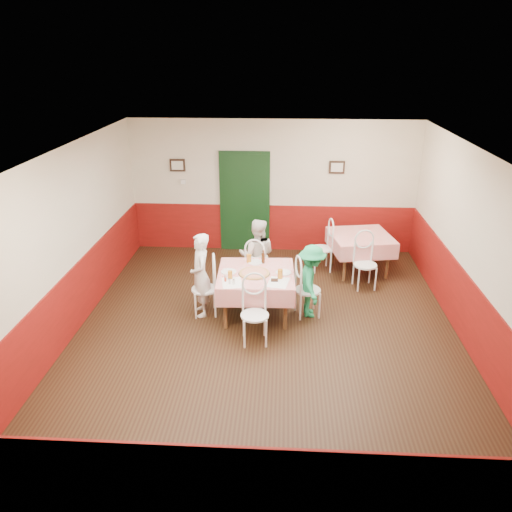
# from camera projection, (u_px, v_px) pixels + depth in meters

# --- Properties ---
(floor) EXTENTS (7.00, 7.00, 0.00)m
(floor) POSITION_uv_depth(u_px,v_px,m) (266.00, 332.00, 7.81)
(floor) COLOR black
(floor) RESTS_ON ground
(ceiling) EXTENTS (7.00, 7.00, 0.00)m
(ceiling) POSITION_uv_depth(u_px,v_px,m) (268.00, 153.00, 6.73)
(ceiling) COLOR white
(ceiling) RESTS_ON back_wall
(back_wall) EXTENTS (6.00, 0.10, 2.80)m
(back_wall) POSITION_uv_depth(u_px,v_px,m) (273.00, 187.00, 10.49)
(back_wall) COLOR beige
(back_wall) RESTS_ON ground
(front_wall) EXTENTS (6.00, 0.10, 2.80)m
(front_wall) POSITION_uv_depth(u_px,v_px,m) (251.00, 411.00, 4.05)
(front_wall) COLOR beige
(front_wall) RESTS_ON ground
(left_wall) EXTENTS (0.10, 7.00, 2.80)m
(left_wall) POSITION_uv_depth(u_px,v_px,m) (66.00, 245.00, 7.43)
(left_wall) COLOR beige
(left_wall) RESTS_ON ground
(right_wall) EXTENTS (0.10, 7.00, 2.80)m
(right_wall) POSITION_uv_depth(u_px,v_px,m) (477.00, 254.00, 7.11)
(right_wall) COLOR beige
(right_wall) RESTS_ON ground
(wainscot_back) EXTENTS (6.00, 0.03, 1.00)m
(wainscot_back) POSITION_uv_depth(u_px,v_px,m) (273.00, 228.00, 10.83)
(wainscot_back) COLOR maroon
(wainscot_back) RESTS_ON ground
(wainscot_front) EXTENTS (6.00, 0.03, 1.00)m
(wainscot_front) POSITION_uv_depth(u_px,v_px,m) (251.00, 491.00, 4.41)
(wainscot_front) COLOR maroon
(wainscot_front) RESTS_ON ground
(wainscot_left) EXTENTS (0.03, 7.00, 1.00)m
(wainscot_left) POSITION_uv_depth(u_px,v_px,m) (76.00, 299.00, 7.78)
(wainscot_left) COLOR maroon
(wainscot_left) RESTS_ON ground
(wainscot_right) EXTENTS (0.03, 7.00, 1.00)m
(wainscot_right) POSITION_uv_depth(u_px,v_px,m) (466.00, 309.00, 7.46)
(wainscot_right) COLOR maroon
(wainscot_right) RESTS_ON ground
(door) EXTENTS (0.96, 0.06, 2.10)m
(door) POSITION_uv_depth(u_px,v_px,m) (245.00, 203.00, 10.61)
(door) COLOR black
(door) RESTS_ON ground
(picture_left) EXTENTS (0.32, 0.03, 0.26)m
(picture_left) POSITION_uv_depth(u_px,v_px,m) (177.00, 165.00, 10.38)
(picture_left) COLOR black
(picture_left) RESTS_ON back_wall
(picture_right) EXTENTS (0.32, 0.03, 0.26)m
(picture_right) POSITION_uv_depth(u_px,v_px,m) (337.00, 167.00, 10.20)
(picture_right) COLOR black
(picture_right) RESTS_ON back_wall
(thermostat) EXTENTS (0.10, 0.03, 0.10)m
(thermostat) POSITION_uv_depth(u_px,v_px,m) (183.00, 182.00, 10.51)
(thermostat) COLOR white
(thermostat) RESTS_ON back_wall
(main_table) EXTENTS (1.26, 1.26, 0.77)m
(main_table) POSITION_uv_depth(u_px,v_px,m) (256.00, 294.00, 8.20)
(main_table) COLOR red
(main_table) RESTS_ON ground
(second_table) EXTENTS (1.30, 1.30, 0.77)m
(second_table) POSITION_uv_depth(u_px,v_px,m) (359.00, 253.00, 9.82)
(second_table) COLOR red
(second_table) RESTS_ON ground
(chair_left) EXTENTS (0.50, 0.50, 0.90)m
(chair_left) POSITION_uv_depth(u_px,v_px,m) (204.00, 289.00, 8.19)
(chair_left) COLOR white
(chair_left) RESTS_ON ground
(chair_right) EXTENTS (0.51, 0.51, 0.90)m
(chair_right) POSITION_uv_depth(u_px,v_px,m) (308.00, 290.00, 8.16)
(chair_right) COLOR white
(chair_right) RESTS_ON ground
(chair_far) EXTENTS (0.49, 0.49, 0.90)m
(chair_far) POSITION_uv_depth(u_px,v_px,m) (257.00, 268.00, 8.96)
(chair_far) COLOR white
(chair_far) RESTS_ON ground
(chair_near) EXTENTS (0.46, 0.46, 0.90)m
(chair_near) POSITION_uv_depth(u_px,v_px,m) (255.00, 315.00, 7.39)
(chair_near) COLOR white
(chair_near) RESTS_ON ground
(chair_second_a) EXTENTS (0.49, 0.49, 0.90)m
(chair_second_a) POSITION_uv_depth(u_px,v_px,m) (321.00, 249.00, 9.83)
(chair_second_a) COLOR white
(chair_second_a) RESTS_ON ground
(chair_second_b) EXTENTS (0.49, 0.49, 0.90)m
(chair_second_b) POSITION_uv_depth(u_px,v_px,m) (365.00, 265.00, 9.10)
(chair_second_b) COLOR white
(chair_second_b) RESTS_ON ground
(pizza) EXTENTS (0.50, 0.50, 0.03)m
(pizza) POSITION_uv_depth(u_px,v_px,m) (254.00, 273.00, 8.00)
(pizza) COLOR #B74723
(pizza) RESTS_ON main_table
(plate_left) EXTENTS (0.26, 0.26, 0.01)m
(plate_left) POSITION_uv_depth(u_px,v_px,m) (229.00, 272.00, 8.07)
(plate_left) COLOR white
(plate_left) RESTS_ON main_table
(plate_right) EXTENTS (0.26, 0.26, 0.01)m
(plate_right) POSITION_uv_depth(u_px,v_px,m) (283.00, 272.00, 8.04)
(plate_right) COLOR white
(plate_right) RESTS_ON main_table
(plate_far) EXTENTS (0.26, 0.26, 0.01)m
(plate_far) POSITION_uv_depth(u_px,v_px,m) (255.00, 262.00, 8.42)
(plate_far) COLOR white
(plate_far) RESTS_ON main_table
(glass_a) EXTENTS (0.07, 0.07, 0.13)m
(glass_a) POSITION_uv_depth(u_px,v_px,m) (230.00, 275.00, 7.82)
(glass_a) COLOR #BF7219
(glass_a) RESTS_ON main_table
(glass_b) EXTENTS (0.08, 0.08, 0.15)m
(glass_b) POSITION_uv_depth(u_px,v_px,m) (280.00, 274.00, 7.83)
(glass_b) COLOR #BF7219
(glass_b) RESTS_ON main_table
(glass_c) EXTENTS (0.08, 0.08, 0.15)m
(glass_c) POSITION_uv_depth(u_px,v_px,m) (249.00, 258.00, 8.40)
(glass_c) COLOR #BF7219
(glass_c) RESTS_ON main_table
(beer_bottle) EXTENTS (0.06, 0.06, 0.21)m
(beer_bottle) POSITION_uv_depth(u_px,v_px,m) (263.00, 257.00, 8.37)
(beer_bottle) COLOR #381C0A
(beer_bottle) RESTS_ON main_table
(shaker_a) EXTENTS (0.04, 0.04, 0.09)m
(shaker_a) POSITION_uv_depth(u_px,v_px,m) (230.00, 281.00, 7.65)
(shaker_a) COLOR silver
(shaker_a) RESTS_ON main_table
(shaker_b) EXTENTS (0.04, 0.04, 0.09)m
(shaker_b) POSITION_uv_depth(u_px,v_px,m) (234.00, 282.00, 7.63)
(shaker_b) COLOR silver
(shaker_b) RESTS_ON main_table
(shaker_c) EXTENTS (0.04, 0.04, 0.09)m
(shaker_c) POSITION_uv_depth(u_px,v_px,m) (225.00, 279.00, 7.73)
(shaker_c) COLOR #B23319
(shaker_c) RESTS_ON main_table
(menu_left) EXTENTS (0.37, 0.45, 0.00)m
(menu_left) POSITION_uv_depth(u_px,v_px,m) (232.00, 283.00, 7.70)
(menu_left) COLOR white
(menu_left) RESTS_ON main_table
(menu_right) EXTENTS (0.36, 0.45, 0.00)m
(menu_right) POSITION_uv_depth(u_px,v_px,m) (278.00, 282.00, 7.72)
(menu_right) COLOR white
(menu_right) RESTS_ON main_table
(wallet) EXTENTS (0.11, 0.09, 0.02)m
(wallet) POSITION_uv_depth(u_px,v_px,m) (274.00, 280.00, 7.77)
(wallet) COLOR black
(wallet) RESTS_ON main_table
(diner_left) EXTENTS (0.46, 0.59, 1.41)m
(diner_left) POSITION_uv_depth(u_px,v_px,m) (201.00, 275.00, 8.09)
(diner_left) COLOR gray
(diner_left) RESTS_ON ground
(diner_far) EXTENTS (0.66, 0.52, 1.36)m
(diner_far) POSITION_uv_depth(u_px,v_px,m) (257.00, 256.00, 8.92)
(diner_far) COLOR gray
(diner_far) RESTS_ON ground
(diner_right) EXTENTS (0.50, 0.82, 1.23)m
(diner_right) POSITION_uv_depth(u_px,v_px,m) (311.00, 281.00, 8.09)
(diner_right) COLOR gray
(diner_right) RESTS_ON ground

